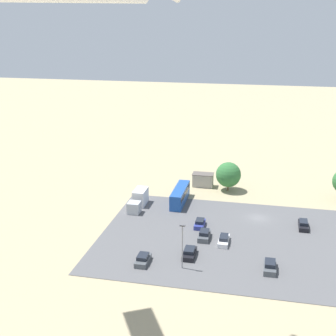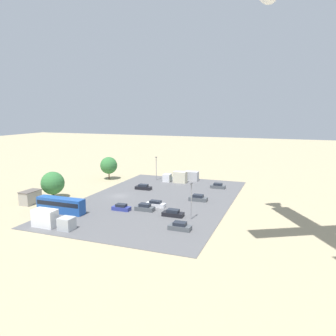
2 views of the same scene
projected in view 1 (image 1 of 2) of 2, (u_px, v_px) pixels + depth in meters
ground_plane at (258, 218)px, 93.63m from camera, size 400.00×400.00×0.00m
parking_lot_surface at (256, 242)px, 83.77m from camera, size 56.38×35.76×0.08m
shed_building at (203, 180)px, 111.05m from camera, size 4.96×2.96×3.16m
bus at (180, 195)px, 101.03m from camera, size 2.45×11.00×3.28m
parked_car_1 at (200, 224)px, 89.61m from camera, size 1.77×4.08×1.44m
parked_car_2 at (143, 259)px, 76.20m from camera, size 1.92×4.19×1.50m
parked_car_3 at (189, 253)px, 78.34m from camera, size 1.97×4.44×1.48m
parked_car_4 at (204, 235)px, 84.63m from camera, size 1.90×4.24×1.60m
parked_car_5 at (270, 266)px, 73.98m from camera, size 1.94×4.40×1.59m
parked_car_6 at (224, 240)px, 82.97m from camera, size 1.74×4.59×1.42m
parked_car_7 at (303, 225)px, 89.00m from camera, size 1.77×4.59×1.48m
parked_truck_1 at (139, 200)px, 98.88m from camera, size 2.48×8.49×3.33m
tree_near_shed at (228, 175)px, 107.63m from camera, size 5.79×5.79×6.77m
light_pole_lot_centre at (182, 244)px, 73.59m from camera, size 0.90×0.28×7.51m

